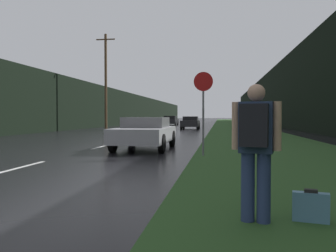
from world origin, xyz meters
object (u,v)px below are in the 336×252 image
car_passing_near (145,132)px  suitcase (311,207)px  hitchhiker_with_backpack (256,144)px  car_oncoming (171,121)px  car_passing_far (190,123)px  stop_sign (203,105)px

car_passing_near → suitcase: bearing=113.2°
hitchhiker_with_backpack → suitcase: (0.68, 0.14, -0.79)m
hitchhiker_with_backpack → car_oncoming: (-7.62, 47.98, -0.27)m
suitcase → car_passing_far: bearing=109.9°
stop_sign → suitcase: (1.64, -7.27, -1.48)m
hitchhiker_with_backpack → car_passing_far: bearing=108.7°
car_oncoming → hitchhiker_with_backpack: bearing=-81.0°
suitcase → car_oncoming: size_ratio=0.10×
hitchhiker_with_backpack → suitcase: hitchhiker_with_backpack is taller
stop_sign → hitchhiker_with_backpack: 7.50m
hitchhiker_with_backpack → car_passing_near: size_ratio=0.37×
car_passing_far → car_oncoming: (-4.22, 15.59, 0.03)m
suitcase → car_passing_near: (-4.07, 9.52, 0.48)m
suitcase → car_oncoming: car_oncoming is taller
stop_sign → car_oncoming: size_ratio=0.60×
hitchhiker_with_backpack → car_passing_near: 10.24m
suitcase → car_passing_far: size_ratio=0.11×
car_passing_far → stop_sign: bearing=95.6°
stop_sign → hitchhiker_with_backpack: stop_sign is taller
car_passing_far → car_oncoming: 16.15m
car_passing_near → car_oncoming: 38.55m
stop_sign → suitcase: size_ratio=6.22×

